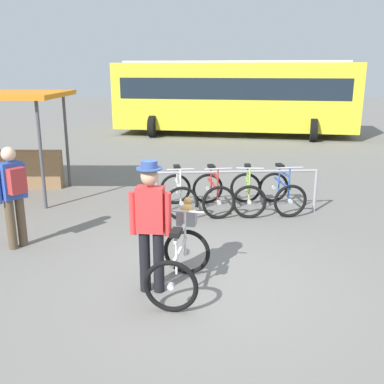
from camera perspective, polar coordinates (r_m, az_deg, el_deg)
The scene contains 11 objects.
ground_plane at distance 6.09m, azimuth 1.74°, elevation -11.59°, with size 80.00×80.00×0.00m, color slate.
bike_rack_rail at distance 8.68m, azimuth 5.72°, elevation 1.44°, with size 3.20×0.27×0.88m.
racked_bike_white at distance 8.82m, azimuth -1.94°, elevation -0.26°, with size 0.82×1.19×0.97m.
racked_bike_red at distance 8.87m, azimuth 2.58°, elevation -0.18°, with size 0.84×1.20×0.97m.
racked_bike_lime at distance 8.97m, azimuth 7.03°, elevation -0.09°, with size 0.71×1.12×0.97m.
racked_bike_blue at distance 9.13m, azimuth 11.34°, elevation -0.00°, with size 0.81×1.19×0.97m.
featured_bicycle at distance 5.78m, azimuth -1.55°, elevation -7.83°, with size 0.84×1.25×1.09m.
person_with_featured_bike at distance 5.53m, azimuth -5.51°, elevation -3.88°, with size 0.53×0.32×1.72m.
pedestrian_with_backpack at distance 7.43m, azimuth -22.25°, elevation 0.06°, with size 0.46×0.47×1.64m.
bus_distant at distance 19.19m, azimuth 5.29°, elevation 12.51°, with size 10.28×4.52×3.08m.
market_stall at distance 10.93m, azimuth -23.58°, elevation 7.07°, with size 3.12×2.33×2.30m.
Camera 1 is at (-0.20, -5.41, 2.79)m, focal length 41.28 mm.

